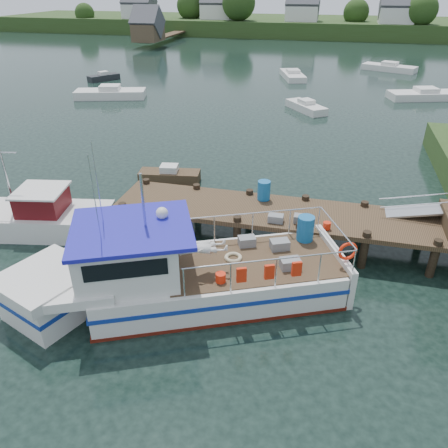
% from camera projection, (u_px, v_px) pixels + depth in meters
% --- Properties ---
extents(ground_plane, '(160.00, 160.00, 0.00)m').
position_uv_depth(ground_plane, '(254.00, 236.00, 19.18)').
color(ground_plane, black).
extents(far_shore, '(140.00, 42.55, 9.22)m').
position_uv_depth(far_shore, '(329.00, 24.00, 87.89)').
color(far_shore, '#2C451C').
rests_on(far_shore, ground).
extents(dock, '(16.60, 3.00, 4.78)m').
position_uv_depth(dock, '(423.00, 207.00, 16.73)').
color(dock, '#463321').
rests_on(dock, ground).
extents(lobster_boat, '(11.46, 7.35, 5.76)m').
position_uv_depth(lobster_boat, '(175.00, 275.00, 14.90)').
color(lobster_boat, silver).
rests_on(lobster_boat, ground).
extents(work_boat, '(8.09, 3.68, 4.23)m').
position_uv_depth(work_boat, '(26.00, 217.00, 19.33)').
color(work_boat, silver).
rests_on(work_boat, ground).
extents(moored_rowboat, '(3.47, 1.64, 0.97)m').
position_uv_depth(moored_rowboat, '(170.00, 176.00, 24.19)').
color(moored_rowboat, '#463321').
rests_on(moored_rowboat, ground).
extents(moored_far, '(6.69, 4.40, 1.08)m').
position_uv_depth(moored_far, '(389.00, 67.00, 53.75)').
color(moored_far, silver).
rests_on(moored_far, ground).
extents(moored_a, '(6.87, 3.98, 1.20)m').
position_uv_depth(moored_a, '(110.00, 93.00, 41.35)').
color(moored_a, silver).
rests_on(moored_a, ground).
extents(moored_b, '(3.88, 4.38, 0.97)m').
position_uv_depth(moored_b, '(306.00, 107.00, 37.36)').
color(moored_b, silver).
rests_on(moored_b, ground).
extents(moored_c, '(7.11, 4.23, 1.06)m').
position_uv_depth(moored_c, '(425.00, 95.00, 41.03)').
color(moored_c, silver).
rests_on(moored_c, ground).
extents(moored_d, '(3.64, 6.15, 0.99)m').
position_uv_depth(moored_d, '(293.00, 75.00, 49.68)').
color(moored_d, silver).
rests_on(moored_d, ground).
extents(moored_e, '(2.94, 3.55, 0.96)m').
position_uv_depth(moored_e, '(104.00, 77.00, 48.69)').
color(moored_e, black).
rests_on(moored_e, ground).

